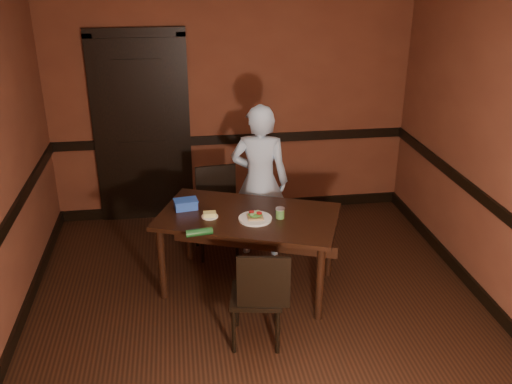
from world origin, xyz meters
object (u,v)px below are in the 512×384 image
object	(u,v)px
dining_table	(249,251)
food_tub	(186,204)
chair_far	(216,213)
person	(260,181)
chair_near	(256,294)
sauce_jar	(280,213)
sandwich_plate	(255,218)
cheese_saucer	(210,215)

from	to	relation	value
dining_table	food_tub	bearing A→B (deg)	-179.66
chair_far	person	xyz separation A→B (m)	(0.44, -0.05, 0.34)
chair_far	chair_near	world-z (taller)	chair_far
person	sauce_jar	size ratio (longest dim) A/B	16.53
dining_table	food_tub	xyz separation A→B (m)	(-0.54, 0.21, 0.41)
sauce_jar	food_tub	bearing A→B (deg)	159.21
chair_far	sandwich_plate	distance (m)	0.90
chair_far	sauce_jar	bearing A→B (deg)	-63.28
food_tub	sauce_jar	bearing A→B (deg)	-29.33
dining_table	sandwich_plate	size ratio (longest dim) A/B	5.36
sandwich_plate	chair_far	bearing A→B (deg)	110.03
chair_near	cheese_saucer	bearing A→B (deg)	-59.82
chair_near	cheese_saucer	size ratio (longest dim) A/B	5.79
sandwich_plate	cheese_saucer	distance (m)	0.40
dining_table	chair_near	bearing A→B (deg)	-71.73
chair_near	person	size ratio (longest dim) A/B	0.54
chair_far	cheese_saucer	xyz separation A→B (m)	(-0.10, -0.68, 0.31)
chair_far	person	size ratio (longest dim) A/B	0.57
food_tub	sandwich_plate	bearing A→B (deg)	-36.50
food_tub	person	bearing A→B (deg)	21.70
chair_far	cheese_saucer	bearing A→B (deg)	-104.32
sandwich_plate	food_tub	size ratio (longest dim) A/B	1.27
sauce_jar	dining_table	bearing A→B (deg)	159.46
chair_far	sauce_jar	xyz separation A→B (m)	(0.51, -0.79, 0.34)
sandwich_plate	sauce_jar	bearing A→B (deg)	1.39
dining_table	food_tub	world-z (taller)	food_tub
chair_far	person	distance (m)	0.56
sauce_jar	chair_far	bearing A→B (deg)	122.89
dining_table	chair_far	xyz separation A→B (m)	(-0.24, 0.69, 0.08)
chair_near	sandwich_plate	bearing A→B (deg)	-87.79
chair_near	food_tub	bearing A→B (deg)	-53.77
person	sauce_jar	distance (m)	0.74
chair_far	food_tub	distance (m)	0.66
sandwich_plate	cheese_saucer	size ratio (longest dim) A/B	1.98
chair_far	cheese_saucer	distance (m)	0.75
chair_far	sandwich_plate	xyz separation A→B (m)	(0.29, -0.79, 0.31)
dining_table	sandwich_plate	xyz separation A→B (m)	(0.05, -0.11, 0.39)
sauce_jar	cheese_saucer	world-z (taller)	sauce_jar
dining_table	chair_far	distance (m)	0.73
chair_far	cheese_saucer	world-z (taller)	chair_far
dining_table	chair_far	size ratio (longest dim) A/B	1.77
chair_near	sandwich_plate	size ratio (longest dim) A/B	2.93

